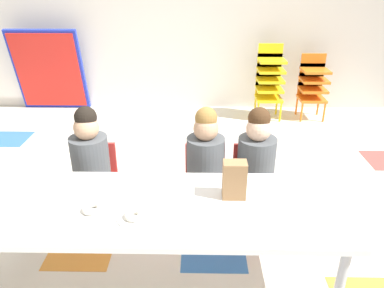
{
  "coord_description": "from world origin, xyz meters",
  "views": [
    {
      "loc": [
        0.34,
        -2.43,
        1.73
      ],
      "look_at": [
        0.31,
        -0.49,
        0.82
      ],
      "focal_mm": 34.69,
      "sensor_mm": 36.0,
      "label": 1
    }
  ],
  "objects_px": {
    "craft_table": "(162,211)",
    "seated_child_near_camera": "(91,157)",
    "folded_activity_table": "(49,71)",
    "donut_powdered_on_plate": "(134,215)",
    "donut_powdered_loose": "(92,208)",
    "seated_child_middle_seat": "(205,158)",
    "seated_child_far_right": "(256,159)",
    "paper_plate_center_table": "(145,189)",
    "paper_plate_near_edge": "(134,218)",
    "kid_chair_orange_stack": "(313,83)",
    "paper_bag_brown": "(234,180)",
    "kid_chair_yellow_stack": "(270,78)"
  },
  "relations": [
    {
      "from": "kid_chair_yellow_stack",
      "to": "paper_plate_center_table",
      "type": "distance_m",
      "value": 2.96
    },
    {
      "from": "paper_bag_brown",
      "to": "paper_plate_center_table",
      "type": "xyz_separation_m",
      "value": [
        -0.51,
        0.07,
        -0.11
      ]
    },
    {
      "from": "seated_child_far_right",
      "to": "donut_powdered_on_plate",
      "type": "relative_size",
      "value": 8.94
    },
    {
      "from": "craft_table",
      "to": "seated_child_near_camera",
      "type": "relative_size",
      "value": 2.17
    },
    {
      "from": "craft_table",
      "to": "seated_child_near_camera",
      "type": "xyz_separation_m",
      "value": [
        -0.55,
        0.58,
        0.03
      ]
    },
    {
      "from": "paper_bag_brown",
      "to": "donut_powdered_loose",
      "type": "distance_m",
      "value": 0.78
    },
    {
      "from": "paper_plate_near_edge",
      "to": "donut_powdered_loose",
      "type": "relative_size",
      "value": 1.63
    },
    {
      "from": "kid_chair_orange_stack",
      "to": "folded_activity_table",
      "type": "distance_m",
      "value": 3.4
    },
    {
      "from": "folded_activity_table",
      "to": "paper_plate_center_table",
      "type": "height_order",
      "value": "folded_activity_table"
    },
    {
      "from": "seated_child_far_right",
      "to": "paper_plate_near_edge",
      "type": "relative_size",
      "value": 5.1
    },
    {
      "from": "seated_child_near_camera",
      "to": "kid_chair_orange_stack",
      "type": "bearing_deg",
      "value": 46.28
    },
    {
      "from": "paper_plate_center_table",
      "to": "donut_powdered_loose",
      "type": "xyz_separation_m",
      "value": [
        -0.25,
        -0.22,
        0.01
      ]
    },
    {
      "from": "folded_activity_table",
      "to": "craft_table",
      "type": "bearing_deg",
      "value": -60.16
    },
    {
      "from": "paper_bag_brown",
      "to": "paper_plate_center_table",
      "type": "relative_size",
      "value": 1.22
    },
    {
      "from": "paper_plate_near_edge",
      "to": "donut_powdered_on_plate",
      "type": "relative_size",
      "value": 1.75
    },
    {
      "from": "seated_child_far_right",
      "to": "kid_chair_yellow_stack",
      "type": "distance_m",
      "value": 2.33
    },
    {
      "from": "seated_child_middle_seat",
      "to": "seated_child_far_right",
      "type": "height_order",
      "value": "same"
    },
    {
      "from": "seated_child_far_right",
      "to": "paper_bag_brown",
      "type": "distance_m",
      "value": 0.55
    },
    {
      "from": "seated_child_middle_seat",
      "to": "donut_powdered_on_plate",
      "type": "bearing_deg",
      "value": -117.97
    },
    {
      "from": "seated_child_near_camera",
      "to": "donut_powdered_loose",
      "type": "bearing_deg",
      "value": -74.0
    },
    {
      "from": "seated_child_far_right",
      "to": "donut_powdered_loose",
      "type": "height_order",
      "value": "seated_child_far_right"
    },
    {
      "from": "seated_child_middle_seat",
      "to": "donut_powdered_on_plate",
      "type": "height_order",
      "value": "seated_child_middle_seat"
    },
    {
      "from": "folded_activity_table",
      "to": "paper_plate_near_edge",
      "type": "distance_m",
      "value": 3.59
    },
    {
      "from": "craft_table",
      "to": "seated_child_middle_seat",
      "type": "xyz_separation_m",
      "value": [
        0.25,
        0.58,
        0.03
      ]
    },
    {
      "from": "folded_activity_table",
      "to": "seated_child_far_right",
      "type": "bearing_deg",
      "value": -46.51
    },
    {
      "from": "kid_chair_yellow_stack",
      "to": "kid_chair_orange_stack",
      "type": "relative_size",
      "value": 1.15
    },
    {
      "from": "paper_plate_center_table",
      "to": "donut_powdered_on_plate",
      "type": "distance_m",
      "value": 0.28
    },
    {
      "from": "craft_table",
      "to": "paper_plate_center_table",
      "type": "xyz_separation_m",
      "value": [
        -0.11,
        0.15,
        0.05
      ]
    },
    {
      "from": "kid_chair_orange_stack",
      "to": "paper_bag_brown",
      "type": "relative_size",
      "value": 3.64
    },
    {
      "from": "paper_bag_brown",
      "to": "craft_table",
      "type": "bearing_deg",
      "value": -168.01
    },
    {
      "from": "seated_child_middle_seat",
      "to": "paper_plate_center_table",
      "type": "relative_size",
      "value": 5.1
    },
    {
      "from": "paper_plate_near_edge",
      "to": "seated_child_middle_seat",
      "type": "bearing_deg",
      "value": 62.03
    },
    {
      "from": "kid_chair_yellow_stack",
      "to": "paper_bag_brown",
      "type": "height_order",
      "value": "kid_chair_yellow_stack"
    },
    {
      "from": "donut_powdered_on_plate",
      "to": "donut_powdered_loose",
      "type": "height_order",
      "value": "donut_powdered_on_plate"
    },
    {
      "from": "seated_child_near_camera",
      "to": "kid_chair_orange_stack",
      "type": "distance_m",
      "value": 3.15
    },
    {
      "from": "kid_chair_orange_stack",
      "to": "paper_plate_center_table",
      "type": "bearing_deg",
      "value": -122.69
    },
    {
      "from": "donut_powdered_on_plate",
      "to": "folded_activity_table",
      "type": "bearing_deg",
      "value": 117.02
    },
    {
      "from": "seated_child_far_right",
      "to": "donut_powdered_loose",
      "type": "xyz_separation_m",
      "value": [
        -0.96,
        -0.65,
        0.03
      ]
    },
    {
      "from": "craft_table",
      "to": "donut_powdered_on_plate",
      "type": "distance_m",
      "value": 0.2
    },
    {
      "from": "seated_child_far_right",
      "to": "paper_plate_center_table",
      "type": "distance_m",
      "value": 0.83
    },
    {
      "from": "paper_bag_brown",
      "to": "paper_plate_near_edge",
      "type": "height_order",
      "value": "paper_bag_brown"
    },
    {
      "from": "paper_bag_brown",
      "to": "donut_powdered_loose",
      "type": "xyz_separation_m",
      "value": [
        -0.76,
        -0.15,
        -0.09
      ]
    },
    {
      "from": "paper_bag_brown",
      "to": "seated_child_middle_seat",
      "type": "bearing_deg",
      "value": 106.92
    },
    {
      "from": "paper_plate_near_edge",
      "to": "paper_plate_center_table",
      "type": "bearing_deg",
      "value": 85.79
    },
    {
      "from": "seated_child_near_camera",
      "to": "paper_plate_near_edge",
      "type": "distance_m",
      "value": 0.83
    },
    {
      "from": "kid_chair_orange_stack",
      "to": "donut_powdered_loose",
      "type": "relative_size",
      "value": 7.24
    },
    {
      "from": "seated_child_near_camera",
      "to": "paper_bag_brown",
      "type": "distance_m",
      "value": 1.08
    },
    {
      "from": "craft_table",
      "to": "folded_activity_table",
      "type": "height_order",
      "value": "folded_activity_table"
    },
    {
      "from": "paper_plate_center_table",
      "to": "kid_chair_orange_stack",
      "type": "bearing_deg",
      "value": 57.31
    },
    {
      "from": "paper_plate_center_table",
      "to": "craft_table",
      "type": "bearing_deg",
      "value": -54.34
    }
  ]
}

